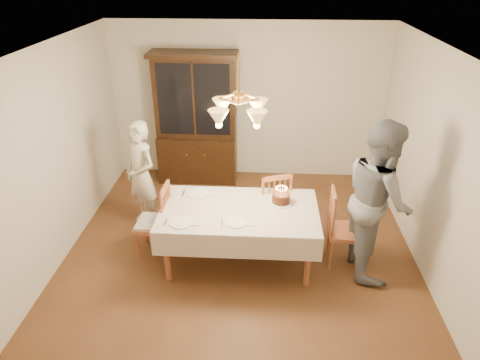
# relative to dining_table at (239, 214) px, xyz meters

# --- Properties ---
(ground) EXTENTS (5.00, 5.00, 0.00)m
(ground) POSITION_rel_dining_table_xyz_m (0.00, 0.00, -0.68)
(ground) COLOR #512D17
(ground) RESTS_ON ground
(room_shell) EXTENTS (5.00, 5.00, 5.00)m
(room_shell) POSITION_rel_dining_table_xyz_m (0.00, 0.00, 0.90)
(room_shell) COLOR white
(room_shell) RESTS_ON ground
(dining_table) EXTENTS (1.90, 1.10, 0.76)m
(dining_table) POSITION_rel_dining_table_xyz_m (0.00, 0.00, 0.00)
(dining_table) COLOR brown
(dining_table) RESTS_ON ground
(china_hutch) EXTENTS (1.38, 0.54, 2.16)m
(china_hutch) POSITION_rel_dining_table_xyz_m (-0.84, 2.25, 0.36)
(china_hutch) COLOR black
(china_hutch) RESTS_ON ground
(chair_far_side) EXTENTS (0.55, 0.54, 1.00)m
(chair_far_side) POSITION_rel_dining_table_xyz_m (0.40, 0.60, -0.24)
(chair_far_side) COLOR brown
(chair_far_side) RESTS_ON ground
(chair_left_end) EXTENTS (0.44, 0.45, 1.00)m
(chair_left_end) POSITION_rel_dining_table_xyz_m (-1.09, 0.08, -0.23)
(chair_left_end) COLOR brown
(chair_left_end) RESTS_ON ground
(chair_right_end) EXTENTS (0.44, 0.46, 1.00)m
(chair_right_end) POSITION_rel_dining_table_xyz_m (1.30, 0.05, -0.24)
(chair_right_end) COLOR brown
(chair_right_end) RESTS_ON ground
(elderly_woman) EXTENTS (0.67, 0.65, 1.55)m
(elderly_woman) POSITION_rel_dining_table_xyz_m (-1.40, 0.78, 0.09)
(elderly_woman) COLOR beige
(elderly_woman) RESTS_ON ground
(adult_in_grey) EXTENTS (0.79, 0.98, 1.92)m
(adult_in_grey) POSITION_rel_dining_table_xyz_m (1.62, -0.01, 0.28)
(adult_in_grey) COLOR slate
(adult_in_grey) RESTS_ON ground
(birthday_cake) EXTENTS (0.30, 0.30, 0.22)m
(birthday_cake) POSITION_rel_dining_table_xyz_m (0.50, 0.18, 0.14)
(birthday_cake) COLOR white
(birthday_cake) RESTS_ON dining_table
(place_setting_near_left) EXTENTS (0.41, 0.27, 0.02)m
(place_setting_near_left) POSITION_rel_dining_table_xyz_m (-0.63, -0.34, 0.08)
(place_setting_near_left) COLOR white
(place_setting_near_left) RESTS_ON dining_table
(place_setting_near_right) EXTENTS (0.37, 0.23, 0.02)m
(place_setting_near_right) POSITION_rel_dining_table_xyz_m (-0.00, -0.31, 0.08)
(place_setting_near_right) COLOR white
(place_setting_near_right) RESTS_ON dining_table
(place_setting_far_left) EXTENTS (0.42, 0.27, 0.02)m
(place_setting_far_left) POSITION_rel_dining_table_xyz_m (-0.54, 0.35, 0.08)
(place_setting_far_left) COLOR white
(place_setting_far_left) RESTS_ON dining_table
(chandelier) EXTENTS (0.62, 0.62, 0.73)m
(chandelier) POSITION_rel_dining_table_xyz_m (-0.00, -0.00, 1.29)
(chandelier) COLOR #BF8C3F
(chandelier) RESTS_ON ground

